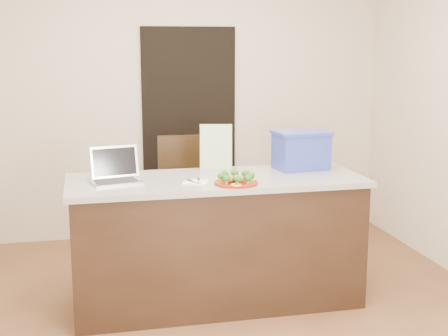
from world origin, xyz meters
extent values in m
plane|color=brown|center=(0.00, 0.00, 0.00)|extent=(4.00, 4.00, 0.00)
plane|color=beige|center=(0.00, 2.00, 1.35)|extent=(4.00, 0.00, 4.00)
plane|color=beige|center=(0.00, -2.00, 1.35)|extent=(4.00, 0.00, 4.00)
cube|color=black|center=(0.10, 1.98, 1.00)|extent=(0.90, 0.02, 2.00)
cube|color=black|center=(0.00, 0.25, 0.44)|extent=(2.00, 0.70, 0.88)
cube|color=beige|center=(0.00, 0.25, 0.90)|extent=(2.06, 0.76, 0.04)
cylinder|color=maroon|center=(0.09, 0.02, 0.93)|extent=(0.29, 0.29, 0.02)
torus|color=maroon|center=(0.09, 0.02, 0.94)|extent=(0.29, 0.29, 0.01)
sphere|color=olive|center=(0.09, 0.02, 0.96)|extent=(0.04, 0.04, 0.04)
sphere|color=olive|center=(0.11, 0.00, 0.96)|extent=(0.04, 0.04, 0.04)
sphere|color=olive|center=(0.12, 0.03, 0.96)|extent=(0.04, 0.04, 0.04)
sphere|color=olive|center=(0.10, 0.06, 0.96)|extent=(0.04, 0.04, 0.04)
sphere|color=olive|center=(0.06, 0.05, 0.96)|extent=(0.04, 0.04, 0.04)
sphere|color=olive|center=(0.05, 0.01, 0.96)|extent=(0.04, 0.04, 0.04)
ellipsoid|color=#1A4C14|center=(0.03, 0.10, 0.98)|extent=(0.05, 0.05, 0.04)
ellipsoid|color=#1A4C14|center=(-0.01, 0.04, 0.98)|extent=(0.05, 0.05, 0.04)
ellipsoid|color=#1A4C14|center=(0.01, -0.04, 0.98)|extent=(0.05, 0.05, 0.04)
ellipsoid|color=#1A4C14|center=(0.07, -0.07, 0.98)|extent=(0.05, 0.05, 0.04)
ellipsoid|color=#1A4C14|center=(0.15, -0.06, 0.98)|extent=(0.05, 0.05, 0.04)
ellipsoid|color=#1A4C14|center=(0.18, 0.01, 0.98)|extent=(0.05, 0.05, 0.04)
ellipsoid|color=#1A4C14|center=(0.17, 0.08, 0.98)|extent=(0.05, 0.05, 0.04)
ellipsoid|color=#1A4C14|center=(0.10, 0.12, 0.98)|extent=(0.05, 0.05, 0.04)
torus|color=yellow|center=(0.00, 0.10, 0.94)|extent=(0.07, 0.07, 0.01)
torus|color=yellow|center=(0.06, -0.09, 0.94)|extent=(0.07, 0.07, 0.01)
torus|color=yellow|center=(0.20, 0.06, 0.94)|extent=(0.07, 0.07, 0.01)
cube|color=white|center=(-0.17, 0.13, 0.92)|extent=(0.21, 0.21, 0.01)
cube|color=#B6B6BA|center=(-0.19, 0.11, 0.93)|extent=(0.08, 0.12, 0.00)
cube|color=#B6B6BA|center=(-0.19, 0.19, 0.93)|extent=(0.06, 0.07, 0.00)
cube|color=white|center=(-0.14, 0.09, 0.93)|extent=(0.03, 0.08, 0.01)
cube|color=#B6B6BA|center=(-0.14, 0.18, 0.93)|extent=(0.03, 0.10, 0.00)
cylinder|color=silver|center=(0.21, 0.16, 0.94)|extent=(0.03, 0.03, 0.04)
cylinder|color=silver|center=(0.21, 0.16, 0.97)|extent=(0.02, 0.02, 0.01)
cylinder|color=red|center=(0.21, 0.16, 0.98)|extent=(0.02, 0.02, 0.01)
cylinder|color=red|center=(0.21, 0.16, 0.94)|extent=(0.03, 0.03, 0.02)
cube|color=silver|center=(-0.69, 0.24, 0.93)|extent=(0.37, 0.29, 0.01)
cube|color=silver|center=(-0.69, 0.36, 1.04)|extent=(0.33, 0.12, 0.22)
cube|color=black|center=(-0.69, 0.35, 1.04)|extent=(0.30, 0.10, 0.18)
cube|color=#28282A|center=(-0.69, 0.23, 0.94)|extent=(0.30, 0.21, 0.00)
cube|color=white|center=(0.06, 0.54, 1.09)|extent=(0.24, 0.10, 0.33)
cube|color=#2E3BA8|center=(0.68, 0.42, 1.05)|extent=(0.40, 0.30, 0.26)
cube|color=#2E3BA8|center=(0.68, 0.42, 1.19)|extent=(0.42, 0.32, 0.02)
cube|color=black|center=(-0.05, 1.10, 0.51)|extent=(0.49, 0.49, 0.05)
cube|color=black|center=(-0.05, 1.31, 0.80)|extent=(0.48, 0.06, 0.54)
cylinder|color=black|center=(-0.25, 0.89, 0.25)|extent=(0.04, 0.04, 0.51)
cylinder|color=black|center=(0.16, 0.89, 0.25)|extent=(0.04, 0.04, 0.51)
cylinder|color=black|center=(-0.25, 1.30, 0.25)|extent=(0.04, 0.04, 0.51)
cylinder|color=black|center=(0.16, 1.30, 0.25)|extent=(0.04, 0.04, 0.51)
camera|label=1|loc=(-0.88, -3.91, 1.83)|focal=50.00mm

